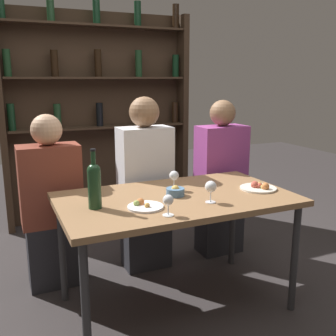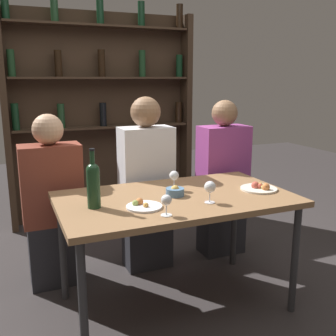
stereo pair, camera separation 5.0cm
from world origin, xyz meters
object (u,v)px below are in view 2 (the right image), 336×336
(wine_glass_2, at_px, (166,201))
(seated_person_left, at_px, (53,207))
(wine_glass_1, at_px, (174,177))
(food_plate_1, at_px, (143,206))
(seated_person_center, at_px, (147,188))
(wine_bottle, at_px, (93,183))
(snack_bowl, at_px, (175,192))
(food_plate_0, at_px, (259,188))
(seated_person_right, at_px, (222,183))
(wine_glass_0, at_px, (210,188))

(wine_glass_2, bearing_deg, seated_person_left, 118.47)
(wine_glass_1, relative_size, food_plate_1, 0.63)
(seated_person_center, bearing_deg, wine_glass_1, -87.27)
(wine_glass_1, distance_m, food_plate_1, 0.39)
(seated_person_left, bearing_deg, wine_glass_1, -33.31)
(food_plate_1, bearing_deg, wine_bottle, 157.74)
(wine_glass_1, distance_m, snack_bowl, 0.14)
(wine_bottle, xyz_separation_m, food_plate_0, (1.05, -0.06, -0.13))
(seated_person_center, bearing_deg, food_plate_0, -51.53)
(wine_glass_2, height_order, food_plate_0, wine_glass_2)
(seated_person_center, height_order, seated_person_right, seated_person_center)
(wine_glass_2, height_order, food_plate_1, wine_glass_2)
(wine_glass_1, height_order, food_plate_0, wine_glass_1)
(snack_bowl, distance_m, seated_person_right, 0.90)
(wine_bottle, distance_m, snack_bowl, 0.51)
(wine_bottle, distance_m, wine_glass_1, 0.57)
(food_plate_0, bearing_deg, wine_bottle, 176.85)
(food_plate_0, distance_m, seated_person_center, 0.86)
(wine_glass_0, height_order, food_plate_0, wine_glass_0)
(wine_glass_0, distance_m, snack_bowl, 0.25)
(wine_glass_1, height_order, seated_person_right, seated_person_right)
(wine_glass_1, bearing_deg, snack_bowl, -111.26)
(seated_person_center, bearing_deg, seated_person_left, -180.00)
(snack_bowl, bearing_deg, wine_glass_0, -57.37)
(wine_glass_2, xyz_separation_m, seated_person_center, (0.20, 0.88, -0.18))
(wine_glass_0, bearing_deg, snack_bowl, 122.63)
(wine_glass_0, height_order, wine_glass_1, wine_glass_0)
(food_plate_0, xyz_separation_m, seated_person_center, (-0.53, 0.67, -0.12))
(wine_bottle, bearing_deg, seated_person_right, 27.36)
(food_plate_1, bearing_deg, snack_bowl, 28.24)
(food_plate_1, xyz_separation_m, seated_person_right, (0.93, 0.71, -0.14))
(snack_bowl, height_order, seated_person_center, seated_person_center)
(wine_bottle, height_order, wine_glass_0, wine_bottle)
(wine_glass_0, relative_size, seated_person_center, 0.10)
(wine_glass_2, relative_size, seated_person_right, 0.09)
(wine_bottle, height_order, wine_glass_1, wine_bottle)
(snack_bowl, distance_m, seated_person_left, 0.90)
(wine_glass_2, xyz_separation_m, snack_bowl, (0.18, 0.30, -0.05))
(wine_bottle, distance_m, seated_person_right, 1.35)
(food_plate_0, bearing_deg, seated_person_left, 151.18)
(food_plate_0, relative_size, seated_person_center, 0.18)
(wine_bottle, distance_m, wine_glass_2, 0.42)
(wine_glass_1, relative_size, wine_glass_2, 1.12)
(wine_glass_0, relative_size, seated_person_left, 0.11)
(wine_glass_1, xyz_separation_m, snack_bowl, (-0.04, -0.11, -0.06))
(wine_bottle, relative_size, seated_person_right, 0.26)
(wine_bottle, distance_m, food_plate_1, 0.30)
(food_plate_0, bearing_deg, food_plate_1, -176.85)
(wine_glass_1, bearing_deg, wine_bottle, -164.97)
(seated_person_left, height_order, seated_person_center, seated_person_center)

